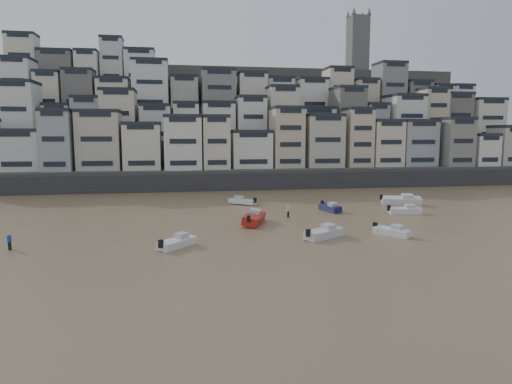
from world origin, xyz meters
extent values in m
plane|color=olive|center=(0.00, 0.00, 0.00)|extent=(400.00, 400.00, 0.00)
cube|color=#38383A|center=(10.00, 65.00, 1.75)|extent=(140.00, 3.00, 3.50)
cube|color=#4C4C47|center=(15.00, 72.00, 2.00)|extent=(140.00, 14.00, 4.00)
cube|color=#4C4C47|center=(15.00, 84.00, 5.00)|extent=(140.00, 14.00, 10.00)
cube|color=#4C4C47|center=(15.00, 96.00, 9.00)|extent=(140.00, 14.00, 18.00)
cube|color=#4C4C47|center=(15.00, 108.00, 13.00)|extent=(140.00, 16.00, 26.00)
cube|color=#4C4C47|center=(15.00, 122.00, 16.00)|extent=(140.00, 18.00, 32.00)
cube|color=#66635E|center=(55.00, 120.00, 41.00)|extent=(6.00, 6.00, 18.00)
camera|label=1|loc=(-4.80, -28.32, 11.55)|focal=32.00mm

